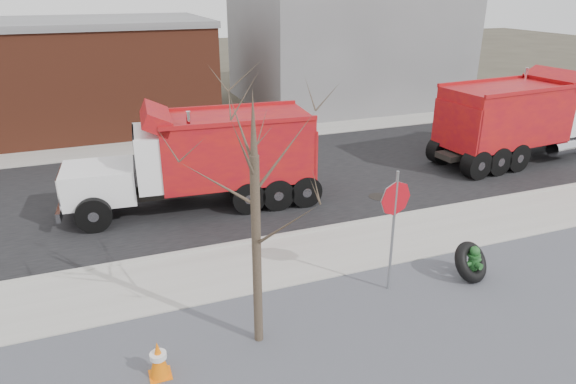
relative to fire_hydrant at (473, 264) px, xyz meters
name	(u,v)px	position (x,y,z in m)	size (l,w,h in m)	color
ground	(342,255)	(-2.49, 2.20, -0.41)	(120.00, 120.00, 0.00)	#383328
gravel_verge	(416,330)	(-2.49, -1.30, -0.39)	(60.00, 5.00, 0.03)	slate
sidewalk	(338,250)	(-2.49, 2.45, -0.38)	(60.00, 2.50, 0.06)	#9E9B93
curb	(319,230)	(-2.49, 3.75, -0.35)	(60.00, 0.15, 0.11)	#9E9B93
road	(267,178)	(-2.49, 8.50, -0.40)	(60.00, 9.40, 0.02)	black
far_sidewalk	(229,138)	(-2.49, 14.20, -0.38)	(60.00, 2.00, 0.06)	#9E9B93
building_grey	(345,34)	(6.51, 20.20, 3.59)	(12.00, 10.00, 8.00)	gray
bare_tree	(255,192)	(-5.69, -0.40, 2.89)	(3.20, 3.20, 5.20)	#382D23
fire_hydrant	(473,264)	(0.00, 0.00, 0.00)	(0.51, 0.50, 0.89)	#286125
truck_tire	(471,262)	(-0.07, 0.02, 0.05)	(1.26, 1.12, 1.03)	black
stop_sign	(394,212)	(-2.21, 0.29, 1.63)	(0.82, 0.15, 3.03)	gray
traffic_cone_near	(159,360)	(-7.73, -0.75, -0.02)	(0.41, 0.41, 0.78)	orange
dump_truck_red_a	(525,117)	(8.06, 6.98, 1.40)	(8.91, 3.14, 3.56)	black
dump_truck_red_b	(204,156)	(-5.15, 6.81, 1.31)	(8.06, 2.87, 3.38)	black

